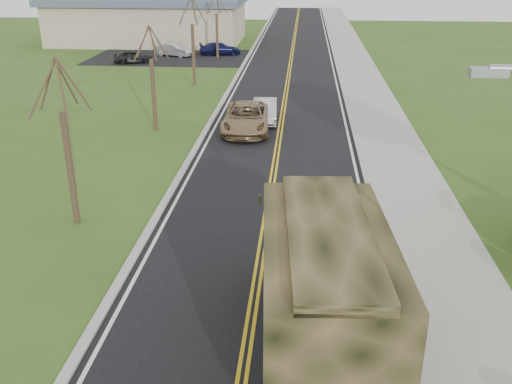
# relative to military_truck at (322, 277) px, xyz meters

# --- Properties ---
(road) EXTENTS (8.00, 120.00, 0.01)m
(road) POSITION_rel_military_truck_xyz_m (-1.80, 36.82, -2.22)
(road) COLOR black
(road) RESTS_ON ground
(curb_right) EXTENTS (0.30, 120.00, 0.12)m
(curb_right) POSITION_rel_military_truck_xyz_m (2.35, 36.82, -2.17)
(curb_right) COLOR #9E998E
(curb_right) RESTS_ON ground
(sidewalk_right) EXTENTS (3.20, 120.00, 0.10)m
(sidewalk_right) POSITION_rel_military_truck_xyz_m (4.10, 36.82, -2.18)
(sidewalk_right) COLOR #9E998E
(sidewalk_right) RESTS_ON ground
(curb_left) EXTENTS (0.30, 120.00, 0.10)m
(curb_left) POSITION_rel_military_truck_xyz_m (-5.95, 36.82, -2.18)
(curb_left) COLOR #9E998E
(curb_left) RESTS_ON ground
(bare_tree_a) EXTENTS (1.93, 2.26, 6.08)m
(bare_tree_a) POSITION_rel_military_truck_xyz_m (-8.81, 6.82, 0.40)
(bare_tree_a) COLOR #38281C
(bare_tree_a) RESTS_ON ground
(bare_tree_b) EXTENTS (1.83, 2.14, 5.73)m
(bare_tree_b) POSITION_rel_military_truck_xyz_m (-8.81, 18.82, 0.25)
(bare_tree_b) COLOR #38281C
(bare_tree_b) RESTS_ON ground
(bare_tree_c) EXTENTS (2.04, 2.39, 6.42)m
(bare_tree_c) POSITION_rel_military_truck_xyz_m (-8.81, 30.82, 0.55)
(bare_tree_c) COLOR #38281C
(bare_tree_c) RESTS_ON ground
(bare_tree_d) EXTENTS (1.88, 2.20, 5.91)m
(bare_tree_d) POSITION_rel_military_truck_xyz_m (-8.81, 42.82, 0.32)
(bare_tree_d) COLOR #38281C
(bare_tree_d) RESTS_ON ground
(commercial_building) EXTENTS (25.50, 21.50, 5.65)m
(commercial_building) POSITION_rel_military_truck_xyz_m (-17.79, 52.79, 0.46)
(commercial_building) COLOR tan
(commercial_building) RESTS_ON ground
(military_truck) EXTENTS (3.23, 7.97, 3.89)m
(military_truck) POSITION_rel_military_truck_xyz_m (0.00, 0.00, 0.00)
(military_truck) COLOR black
(military_truck) RESTS_ON ground
(suv_champagne) EXTENTS (2.71, 5.58, 1.53)m
(suv_champagne) POSITION_rel_military_truck_xyz_m (-3.69, 19.05, -1.46)
(suv_champagne) COLOR #927852
(suv_champagne) RESTS_ON ground
(sedan_silver) EXTENTS (1.55, 3.96, 1.29)m
(sedan_silver) POSITION_rel_military_truck_xyz_m (-2.79, 21.09, -1.59)
(sedan_silver) COLOR silver
(sedan_silver) RESTS_ON ground
(lot_car_dark) EXTENTS (3.75, 2.38, 1.19)m
(lot_car_dark) POSITION_rel_military_truck_xyz_m (-15.96, 39.37, -1.63)
(lot_car_dark) COLOR black
(lot_car_dark) RESTS_ON ground
(lot_car_silver) EXTENTS (4.01, 2.57, 1.25)m
(lot_car_silver) POSITION_rel_military_truck_xyz_m (-13.12, 43.38, -1.61)
(lot_car_silver) COLOR silver
(lot_car_silver) RESTS_ON ground
(lot_car_navy) EXTENTS (4.27, 2.44, 1.17)m
(lot_car_navy) POSITION_rel_military_truck_xyz_m (-8.81, 44.57, -1.65)
(lot_car_navy) COLOR #11123E
(lot_car_navy) RESTS_ON ground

